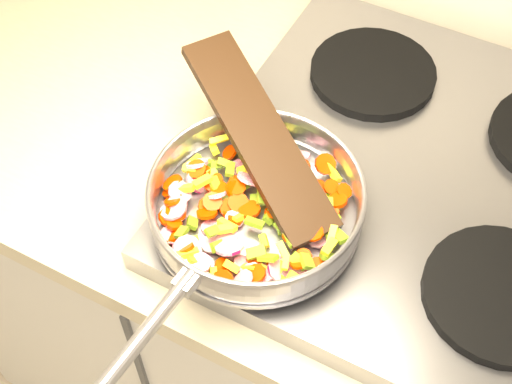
% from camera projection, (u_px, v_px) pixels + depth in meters
% --- Properties ---
extents(cooktop, '(0.60, 0.60, 0.04)m').
position_uv_depth(cooktop, '(426.00, 183.00, 0.99)').
color(cooktop, '#939399').
rests_on(cooktop, counter_top).
extents(grate_fl, '(0.19, 0.19, 0.02)m').
position_uv_depth(grate_fl, '(291.00, 205.00, 0.93)').
color(grate_fl, black).
rests_on(grate_fl, cooktop).
extents(grate_fr, '(0.19, 0.19, 0.02)m').
position_uv_depth(grate_fr, '(501.00, 294.00, 0.85)').
color(grate_fr, black).
rests_on(grate_fr, cooktop).
extents(grate_bl, '(0.19, 0.19, 0.02)m').
position_uv_depth(grate_bl, '(373.00, 73.00, 1.08)').
color(grate_bl, black).
rests_on(grate_bl, cooktop).
extents(saute_pan, '(0.31, 0.48, 0.06)m').
position_uv_depth(saute_pan, '(255.00, 203.00, 0.88)').
color(saute_pan, '#9E9EA5').
rests_on(saute_pan, grate_fl).
extents(vegetable_heap, '(0.25, 0.25, 0.04)m').
position_uv_depth(vegetable_heap, '(250.00, 209.00, 0.89)').
color(vegetable_heap, olive).
rests_on(vegetable_heap, saute_pan).
extents(wooden_spatula, '(0.29, 0.23, 0.09)m').
position_uv_depth(wooden_spatula, '(259.00, 135.00, 0.91)').
color(wooden_spatula, black).
rests_on(wooden_spatula, saute_pan).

